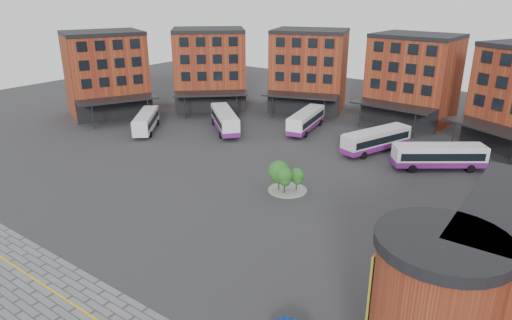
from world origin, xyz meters
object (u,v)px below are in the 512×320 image
Objects in this scene: bus_d at (376,140)px; bus_e at (439,156)px; bus_c at (306,120)px; tree_island at (284,175)px; bus_b at (225,120)px; bus_a at (146,120)px.

bus_d is 9.09m from bus_e.
bus_c is 1.07× the size of bus_e.
tree_island is 24.87m from bus_b.
bus_a is 25.55m from bus_c.
bus_e reaches higher than bus_c.
bus_a is at bearing -154.06° from bus_c.
tree_island is at bearing -78.85° from bus_d.
tree_island is 0.38× the size of bus_d.
bus_c is at bearing -12.90° from bus_b.
bus_b is at bearing -154.19° from bus_c.
bus_d reaches higher than bus_a.
bus_b is 0.93× the size of bus_d.
bus_d is (33.52, 12.20, -0.03)m from bus_a.
bus_b is 23.96m from bus_d.
bus_a is at bearing -139.57° from bus_d.
bus_b is 1.00× the size of bus_e.
tree_island reaches higher than bus_c.
tree_island reaches higher than bus_e.
bus_d is 1.07× the size of bus_e.
bus_c reaches higher than bus_a.
tree_island reaches higher than bus_a.
bus_e is at bearing 10.00° from bus_d.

